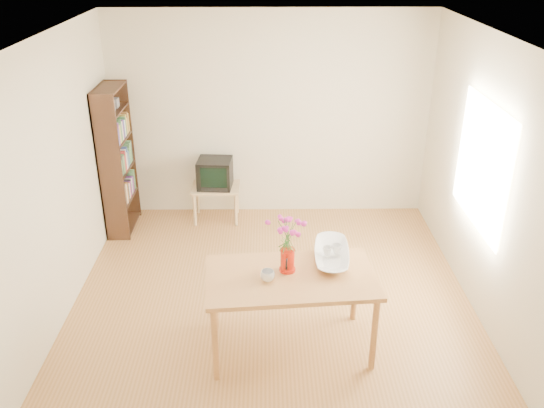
{
  "coord_description": "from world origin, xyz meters",
  "views": [
    {
      "loc": [
        -0.05,
        -4.74,
        3.39
      ],
      "look_at": [
        0.0,
        0.3,
        1.0
      ],
      "focal_mm": 38.0,
      "sensor_mm": 36.0,
      "label": 1
    }
  ],
  "objects_px": {
    "mug": "(268,276)",
    "television": "(215,173)",
    "pitcher": "(287,261)",
    "table": "(291,283)",
    "bowl": "(333,236)"
  },
  "relations": [
    {
      "from": "pitcher",
      "to": "bowl",
      "type": "height_order",
      "value": "bowl"
    },
    {
      "from": "table",
      "to": "mug",
      "type": "height_order",
      "value": "mug"
    },
    {
      "from": "pitcher",
      "to": "mug",
      "type": "distance_m",
      "value": 0.24
    },
    {
      "from": "pitcher",
      "to": "television",
      "type": "distance_m",
      "value": 2.63
    },
    {
      "from": "mug",
      "to": "pitcher",
      "type": "bearing_deg",
      "value": -152.82
    },
    {
      "from": "table",
      "to": "bowl",
      "type": "bearing_deg",
      "value": 32.83
    },
    {
      "from": "table",
      "to": "television",
      "type": "bearing_deg",
      "value": 103.27
    },
    {
      "from": "pitcher",
      "to": "mug",
      "type": "xyz_separation_m",
      "value": [
        -0.17,
        -0.16,
        -0.05
      ]
    },
    {
      "from": "bowl",
      "to": "television",
      "type": "relative_size",
      "value": 1.05
    },
    {
      "from": "pitcher",
      "to": "television",
      "type": "bearing_deg",
      "value": 115.12
    },
    {
      "from": "pitcher",
      "to": "television",
      "type": "relative_size",
      "value": 0.49
    },
    {
      "from": "mug",
      "to": "television",
      "type": "height_order",
      "value": "mug"
    },
    {
      "from": "television",
      "to": "table",
      "type": "bearing_deg",
      "value": -67.82
    },
    {
      "from": "table",
      "to": "mug",
      "type": "relative_size",
      "value": 12.65
    },
    {
      "from": "pitcher",
      "to": "mug",
      "type": "bearing_deg",
      "value": -130.4
    }
  ]
}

